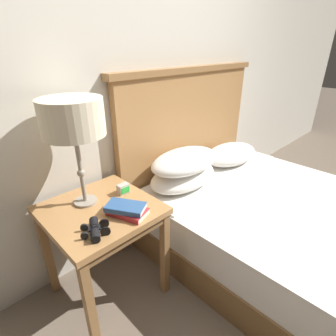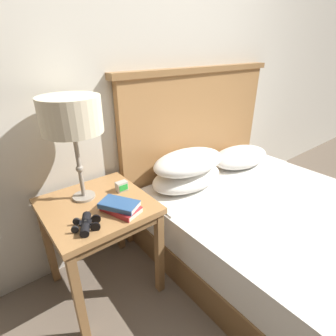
% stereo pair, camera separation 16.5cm
% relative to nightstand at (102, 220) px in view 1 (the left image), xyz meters
% --- Properties ---
extents(ground_plane, '(20.00, 20.00, 0.00)m').
position_rel_nightstand_xyz_m(ground_plane, '(0.60, -0.74, -0.55)').
color(ground_plane, '#6B5B4C').
rests_on(ground_plane, ground).
extents(wall_back, '(8.00, 0.06, 2.60)m').
position_rel_nightstand_xyz_m(wall_back, '(0.60, 0.36, 0.75)').
color(wall_back, beige).
rests_on(wall_back, ground_plane).
extents(nightstand, '(0.58, 0.58, 0.64)m').
position_rel_nightstand_xyz_m(nightstand, '(0.00, 0.00, 0.00)').
color(nightstand, '#AD7A47').
rests_on(nightstand, ground_plane).
extents(bed, '(1.58, 2.07, 1.31)m').
position_rel_nightstand_xyz_m(bed, '(1.07, -0.61, -0.26)').
color(bed, brown).
rests_on(bed, ground_plane).
extents(table_lamp, '(0.32, 0.32, 0.59)m').
position_rel_nightstand_xyz_m(table_lamp, '(-0.03, 0.11, 0.57)').
color(table_lamp, gray).
rests_on(table_lamp, nightstand).
extents(book_on_nightstand, '(0.18, 0.24, 0.03)m').
position_rel_nightstand_xyz_m(book_on_nightstand, '(0.07, -0.16, 0.10)').
color(book_on_nightstand, silver).
rests_on(book_on_nightstand, nightstand).
extents(book_stacked_on_top, '(0.20, 0.23, 0.03)m').
position_rel_nightstand_xyz_m(book_stacked_on_top, '(0.07, -0.15, 0.13)').
color(book_stacked_on_top, silver).
rests_on(book_stacked_on_top, book_on_nightstand).
extents(binoculars_pair, '(0.16, 0.16, 0.05)m').
position_rel_nightstand_xyz_m(binoculars_pair, '(-0.13, -0.17, 0.11)').
color(binoculars_pair, black).
rests_on(binoculars_pair, nightstand).
extents(alarm_clock, '(0.07, 0.05, 0.06)m').
position_rel_nightstand_xyz_m(alarm_clock, '(0.19, 0.04, 0.12)').
color(alarm_clock, '#B7B2A8').
rests_on(alarm_clock, nightstand).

